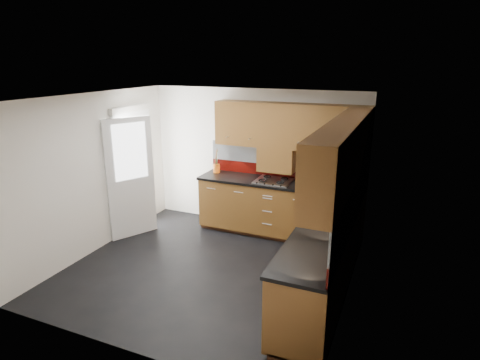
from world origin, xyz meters
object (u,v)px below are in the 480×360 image
at_px(gas_hob, 273,181).
at_px(toaster, 319,178).
at_px(utensil_pot, 216,167).
at_px(food_processor, 337,201).

height_order(gas_hob, toaster, toaster).
height_order(utensil_pot, toaster, utensil_pot).
xyz_separation_m(utensil_pot, toaster, (1.81, 0.05, -0.01)).
relative_size(toaster, food_processor, 0.89).
xyz_separation_m(toaster, food_processor, (0.47, -1.14, 0.06)).
relative_size(utensil_pot, food_processor, 1.30).
relative_size(gas_hob, toaster, 1.99).
xyz_separation_m(gas_hob, food_processor, (1.18, -0.95, 0.13)).
relative_size(gas_hob, food_processor, 1.77).
bearing_deg(gas_hob, utensil_pot, 172.64).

